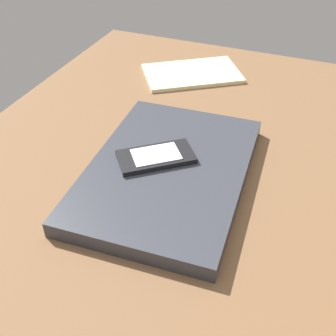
# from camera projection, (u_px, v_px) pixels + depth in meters

# --- Properties ---
(desk_surface) EXTENTS (1.20, 0.80, 0.03)m
(desk_surface) POSITION_uv_depth(u_px,v_px,m) (169.00, 226.00, 0.59)
(desk_surface) COLOR brown
(desk_surface) RESTS_ON ground
(laptop_closed) EXTENTS (0.35, 0.25, 0.03)m
(laptop_closed) POSITION_uv_depth(u_px,v_px,m) (168.00, 172.00, 0.64)
(laptop_closed) COLOR #33353D
(laptop_closed) RESTS_ON desk_surface
(cell_phone_on_laptop) EXTENTS (0.12, 0.13, 0.01)m
(cell_phone_on_laptop) POSITION_uv_depth(u_px,v_px,m) (156.00, 157.00, 0.64)
(cell_phone_on_laptop) COLOR black
(cell_phone_on_laptop) RESTS_ON laptop_closed
(notepad) EXTENTS (0.22, 0.24, 0.01)m
(notepad) POSITION_uv_depth(u_px,v_px,m) (192.00, 73.00, 0.92)
(notepad) COLOR #F2EDB2
(notepad) RESTS_ON desk_surface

